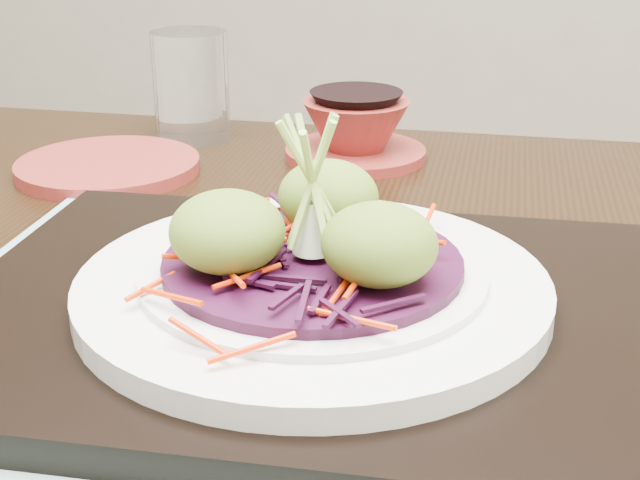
% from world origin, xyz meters
% --- Properties ---
extents(dining_table, '(1.19, 0.80, 0.74)m').
position_xyz_m(dining_table, '(0.01, 0.00, 0.64)').
color(dining_table, black).
rests_on(dining_table, ground).
extents(placemat, '(0.51, 0.41, 0.00)m').
position_xyz_m(placemat, '(0.03, -0.08, 0.74)').
color(placemat, '#81A69D').
rests_on(placemat, dining_table).
extents(serving_tray, '(0.45, 0.34, 0.02)m').
position_xyz_m(serving_tray, '(0.03, -0.08, 0.75)').
color(serving_tray, black).
rests_on(serving_tray, placemat).
extents(white_plate, '(0.28, 0.28, 0.02)m').
position_xyz_m(white_plate, '(0.03, -0.08, 0.77)').
color(white_plate, silver).
rests_on(white_plate, serving_tray).
extents(cabbage_bed, '(0.18, 0.18, 0.01)m').
position_xyz_m(cabbage_bed, '(0.03, -0.08, 0.79)').
color(cabbage_bed, '#300921').
rests_on(cabbage_bed, white_plate).
extents(carrot_julienne, '(0.22, 0.22, 0.01)m').
position_xyz_m(carrot_julienne, '(0.03, -0.08, 0.80)').
color(carrot_julienne, red).
rests_on(carrot_julienne, cabbage_bed).
extents(guacamole_scoops, '(0.15, 0.14, 0.05)m').
position_xyz_m(guacamole_scoops, '(0.03, -0.08, 0.81)').
color(guacamole_scoops, '#507121').
rests_on(guacamole_scoops, cabbage_bed).
extents(scallion_garnish, '(0.07, 0.07, 0.10)m').
position_xyz_m(scallion_garnish, '(0.03, -0.08, 0.83)').
color(scallion_garnish, '#A0CA51').
rests_on(scallion_garnish, cabbage_bed).
extents(terracotta_side_plate, '(0.18, 0.18, 0.01)m').
position_xyz_m(terracotta_side_plate, '(-0.22, 0.19, 0.75)').
color(terracotta_side_plate, maroon).
rests_on(terracotta_side_plate, dining_table).
extents(water_glass, '(0.09, 0.09, 0.11)m').
position_xyz_m(water_glass, '(-0.19, 0.32, 0.80)').
color(water_glass, white).
rests_on(water_glass, dining_table).
extents(terracotta_bowl_set, '(0.18, 0.18, 0.06)m').
position_xyz_m(terracotta_bowl_set, '(-0.01, 0.28, 0.77)').
color(terracotta_bowl_set, maroon).
rests_on(terracotta_bowl_set, dining_table).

